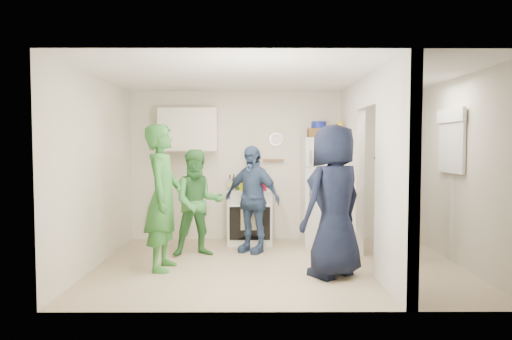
{
  "coord_description": "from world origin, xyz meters",
  "views": [
    {
      "loc": [
        -0.32,
        -5.99,
        1.6
      ],
      "look_at": [
        -0.29,
        0.4,
        1.25
      ],
      "focal_mm": 32.0,
      "sensor_mm": 36.0,
      "label": 1
    }
  ],
  "objects": [
    {
      "name": "blue_bowl",
      "position": [
        0.72,
        1.39,
        1.92
      ],
      "size": [
        0.24,
        0.24,
        0.11
      ],
      "primitive_type": "cylinder",
      "color": "navy",
      "rests_on": "wicker_basket"
    },
    {
      "name": "bottle_b",
      "position": [
        -0.58,
        1.29,
        1.0
      ],
      "size": [
        0.08,
        0.08,
        0.25
      ],
      "primitive_type": "cylinder",
      "color": "#1B4517",
      "rests_on": "stove"
    },
    {
      "name": "wall_clock",
      "position": [
        0.05,
        1.68,
        1.7
      ],
      "size": [
        0.22,
        0.02,
        0.22
      ],
      "primitive_type": "cylinder",
      "rotation": [
        1.57,
        0.0,
        0.0
      ],
      "color": "white",
      "rests_on": "wall_back"
    },
    {
      "name": "bottle_g",
      "position": [
        -0.14,
        1.49,
        1.04
      ],
      "size": [
        0.06,
        0.06,
        0.32
      ],
      "primitive_type": "cylinder",
      "color": "brown",
      "rests_on": "stove"
    },
    {
      "name": "partition_pier_back",
      "position": [
        1.2,
        1.1,
        1.25
      ],
      "size": [
        0.12,
        1.2,
        2.5
      ],
      "primitive_type": "cube",
      "color": "silver",
      "rests_on": "floor"
    },
    {
      "name": "bottle_e",
      "position": [
        -0.27,
        1.55,
        1.04
      ],
      "size": [
        0.07,
        0.07,
        0.32
      ],
      "primitive_type": "cylinder",
      "color": "#A9B0BB",
      "rests_on": "stove"
    },
    {
      "name": "nook_window_frame",
      "position": [
        2.36,
        0.2,
        1.65
      ],
      "size": [
        0.04,
        0.76,
        0.86
      ],
      "primitive_type": "cube",
      "color": "white",
      "rests_on": "wall_right"
    },
    {
      "name": "spice_shelf",
      "position": [
        0.0,
        1.65,
        1.35
      ],
      "size": [
        0.35,
        0.08,
        0.03
      ],
      "primitive_type": "cube",
      "color": "olive",
      "rests_on": "wall_back"
    },
    {
      "name": "bottle_d",
      "position": [
        -0.38,
        1.31,
        1.02
      ],
      "size": [
        0.07,
        0.07,
        0.29
      ],
      "primitive_type": "cylinder",
      "color": "#4F2B0D",
      "rests_on": "stove"
    },
    {
      "name": "wall_front",
      "position": [
        0.0,
        -1.7,
        1.25
      ],
      "size": [
        4.8,
        0.0,
        4.8
      ],
      "primitive_type": "plane",
      "rotation": [
        -1.57,
        0.0,
        0.0
      ],
      "color": "silver",
      "rests_on": "floor"
    },
    {
      "name": "yellow_cup_stack_top",
      "position": [
        1.04,
        1.24,
        1.84
      ],
      "size": [
        0.09,
        0.09,
        0.25
      ],
      "primitive_type": "cylinder",
      "color": "gold",
      "rests_on": "fridge"
    },
    {
      "name": "partition_pier_front",
      "position": [
        1.2,
        -1.1,
        1.25
      ],
      "size": [
        0.12,
        1.2,
        2.5
      ],
      "primitive_type": "cube",
      "color": "silver",
      "rests_on": "floor"
    },
    {
      "name": "person_denim",
      "position": [
        -0.36,
        0.77,
        0.8
      ],
      "size": [
        1.0,
        0.83,
        1.59
      ],
      "primitive_type": "imported",
      "rotation": [
        0.0,
        0.0,
        -0.56
      ],
      "color": "#365176",
      "rests_on": "floor"
    },
    {
      "name": "yellow_cup_stack_stove",
      "position": [
        -0.51,
        1.15,
        1.0
      ],
      "size": [
        0.09,
        0.09,
        0.25
      ],
      "primitive_type": "cylinder",
      "color": "#DEEB13",
      "rests_on": "stove"
    },
    {
      "name": "red_cup",
      "position": [
        -0.17,
        1.17,
        0.94
      ],
      "size": [
        0.09,
        0.09,
        0.12
      ],
      "primitive_type": "cylinder",
      "color": "#AC0B20",
      "rests_on": "stove"
    },
    {
      "name": "nook_valance",
      "position": [
        2.34,
        0.2,
        2.0
      ],
      "size": [
        0.04,
        0.82,
        0.18
      ],
      "primitive_type": "cube",
      "color": "white",
      "rests_on": "wall_right"
    },
    {
      "name": "nook_window",
      "position": [
        2.38,
        0.2,
        1.65
      ],
      "size": [
        0.03,
        0.7,
        0.8
      ],
      "primitive_type": "cube",
      "color": "black",
      "rests_on": "wall_right"
    },
    {
      "name": "person_navy",
      "position": [
        0.65,
        -0.5,
        0.92
      ],
      "size": [
        1.07,
        1.02,
        1.85
      ],
      "primitive_type": "imported",
      "rotation": [
        0.0,
        0.0,
        -2.47
      ],
      "color": "black",
      "rests_on": "floor"
    },
    {
      "name": "bottle_i",
      "position": [
        -0.33,
        1.49,
        1.01
      ],
      "size": [
        0.08,
        0.08,
        0.26
      ],
      "primitive_type": "cylinder",
      "color": "#5D1210",
      "rests_on": "stove"
    },
    {
      "name": "upper_cabinet",
      "position": [
        -1.4,
        1.52,
        1.85
      ],
      "size": [
        0.95,
        0.34,
        0.7
      ],
      "primitive_type": "cube",
      "color": "silver",
      "rests_on": "wall_back"
    },
    {
      "name": "wall_back",
      "position": [
        0.0,
        1.7,
        1.25
      ],
      "size": [
        4.8,
        0.0,
        4.8
      ],
      "primitive_type": "plane",
      "rotation": [
        1.57,
        0.0,
        0.0
      ],
      "color": "silver",
      "rests_on": "floor"
    },
    {
      "name": "bottle_a",
      "position": [
        -0.66,
        1.51,
        1.0
      ],
      "size": [
        0.06,
        0.06,
        0.24
      ],
      "primitive_type": "cylinder",
      "color": "brown",
      "rests_on": "stove"
    },
    {
      "name": "wall_left",
      "position": [
        -2.4,
        0.0,
        1.25
      ],
      "size": [
        0.0,
        3.4,
        3.4
      ],
      "primitive_type": "plane",
      "rotation": [
        1.57,
        0.0,
        1.57
      ],
      "color": "silver",
      "rests_on": "floor"
    },
    {
      "name": "bottle_f",
      "position": [
        -0.21,
        1.39,
        1.0
      ],
      "size": [
        0.07,
        0.07,
        0.26
      ],
      "primitive_type": "cylinder",
      "color": "#1E3F17",
      "rests_on": "stove"
    },
    {
      "name": "wall_right",
      "position": [
        2.4,
        0.0,
        1.25
      ],
      "size": [
        0.0,
        3.4,
        3.4
      ],
      "primitive_type": "plane",
      "rotation": [
        1.57,
        0.0,
        -1.57
      ],
      "color": "silver",
      "rests_on": "floor"
    },
    {
      "name": "person_green_left",
      "position": [
        -1.49,
        -0.17,
        0.93
      ],
      "size": [
        0.49,
        0.71,
        1.87
      ],
      "primitive_type": "imported",
      "rotation": [
        0.0,
        0.0,
        1.51
      ],
      "color": "#347A30",
      "rests_on": "floor"
    },
    {
      "name": "bottle_h",
      "position": [
        -0.71,
        1.25,
        1.0
      ],
      "size": [
        0.07,
        0.07,
        0.25
      ],
      "primitive_type": "cylinder",
      "color": "#93989D",
      "rests_on": "stove"
    },
    {
      "name": "fridge",
      "position": [
        0.82,
        1.34,
        0.86
      ],
      "size": [
        0.71,
        0.69,
        1.72
      ],
      "primitive_type": "cube",
      "color": "silver",
      "rests_on": "floor"
    },
    {
      "name": "person_green_center",
      "position": [
        -1.13,
        0.55,
        0.77
      ],
      "size": [
        0.87,
        0.75,
        1.54
      ],
      "primitive_type": "imported",
      "rotation": [
        0.0,
        0.0,
        0.25
      ],
      "color": "#3E863B",
      "rests_on": "floor"
    },
    {
      "name": "wicker_basket",
      "position": [
        0.72,
        1.39,
        1.79
      ],
      "size": [
        0.35,
        0.25,
        0.15
      ],
      "primitive_type": "cube",
      "color": "brown",
      "rests_on": "fridge"
    },
    {
      "name": "ceiling",
      "position": [
        0.0,
        0.0,
        2.5
      ],
      "size": [
        4.8,
        4.8,
        0.0
      ],
      "primitive_type": "plane",
      "rotation": [
        3.14,
        0.0,
        0.0
      ],
      "color": "white",
      "rests_on": "wall_back"
    },
    {
      "name": "partition_header",
      "position": [
        1.2,
        0.0,
        2.3
      ],
      "size": [
        0.12,
        1.0,
        0.4
      ],
      "primitive_type": "cube",
      "color": "silver",
      "rests_on": "partition_pier_back"
    },
    {
      "name": "person_nook",
      "position": [
        1.63,
        0.24,
        0.81
      ],
      "size": [
        0.78,
        1.14,
        1.63
      ],
      "primitive_type": "imported",
      "rotation": [
        0.0,
        0.0,
        -1.75
      ],
      "color": "black",
      "rests_on": "floor"
    },
    {
      "name": "floor",
      "position": [
        0.0,
        0.0,
        0.0
      ],
      "size": [
        4.8,
        4.8,
        0.0
      ],
      "primitive_type": "plane",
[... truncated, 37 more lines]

